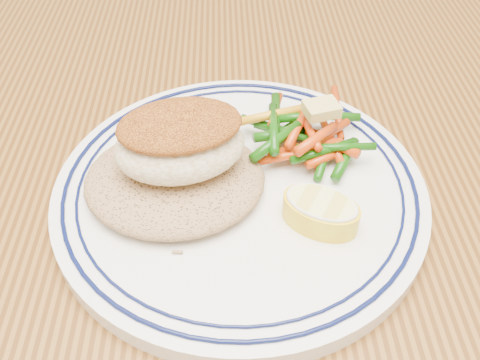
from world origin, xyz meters
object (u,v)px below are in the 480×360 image
(fish_fillet, at_px, (180,141))
(vegetable_pile, at_px, (304,134))
(plate, at_px, (240,190))
(rice_pilaf, at_px, (175,176))
(lemon_wedge, at_px, (321,211))
(dining_table, at_px, (216,300))

(fish_fillet, bearing_deg, vegetable_pile, 22.40)
(plate, relative_size, rice_pilaf, 2.10)
(plate, xyz_separation_m, fish_fillet, (-0.04, 0.00, 0.05))
(vegetable_pile, bearing_deg, lemon_wedge, -88.23)
(fish_fillet, bearing_deg, dining_table, -53.73)
(rice_pilaf, distance_m, lemon_wedge, 0.11)
(rice_pilaf, bearing_deg, dining_table, -42.26)
(lemon_wedge, bearing_deg, plate, 144.17)
(dining_table, xyz_separation_m, fish_fillet, (-0.02, 0.03, 0.15))
(rice_pilaf, bearing_deg, fish_fillet, 33.94)
(vegetable_pile, xyz_separation_m, lemon_wedge, (0.00, -0.08, -0.00))
(rice_pilaf, distance_m, vegetable_pile, 0.11)
(plate, distance_m, fish_fillet, 0.06)
(plate, relative_size, vegetable_pile, 2.62)
(dining_table, distance_m, lemon_wedge, 0.14)
(dining_table, height_order, rice_pilaf, rice_pilaf)
(dining_table, xyz_separation_m, plate, (0.02, 0.03, 0.11))
(fish_fillet, relative_size, lemon_wedge, 1.50)
(dining_table, distance_m, fish_fillet, 0.16)
(lemon_wedge, bearing_deg, fish_fillet, 156.88)
(plate, xyz_separation_m, lemon_wedge, (0.05, -0.04, 0.02))
(dining_table, relative_size, rice_pilaf, 11.44)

